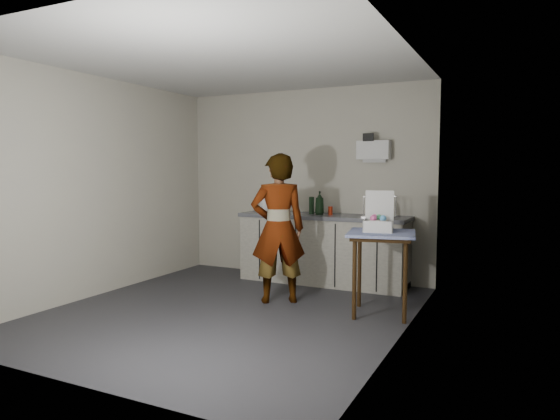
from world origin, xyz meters
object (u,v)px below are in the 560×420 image
at_px(paper_towel, 265,202).
at_px(dish_rack, 379,212).
at_px(bakery_box, 378,222).
at_px(dark_bottle, 312,205).
at_px(soap_bottle, 320,203).
at_px(side_table, 381,243).
at_px(standing_man, 278,228).
at_px(kitchen_counter, 323,251).
at_px(soda_can, 330,211).

height_order(paper_towel, dish_rack, paper_towel).
bearing_deg(bakery_box, dark_bottle, 127.61).
distance_m(soap_bottle, paper_towel, 0.82).
bearing_deg(paper_towel, side_table, -28.76).
xyz_separation_m(standing_man, bakery_box, (1.13, 0.07, 0.12)).
relative_size(side_table, soap_bottle, 2.81).
relative_size(dark_bottle, paper_towel, 0.75).
xyz_separation_m(soap_bottle, bakery_box, (1.05, -1.00, -0.11)).
xyz_separation_m(standing_man, soap_bottle, (0.07, 1.07, 0.22)).
bearing_deg(soap_bottle, side_table, -43.65).
bearing_deg(kitchen_counter, dish_rack, -3.65).
distance_m(kitchen_counter, soap_bottle, 0.64).
relative_size(standing_man, dark_bottle, 7.31).
xyz_separation_m(soda_can, paper_towel, (-0.96, -0.02, 0.09)).
bearing_deg(soda_can, kitchen_counter, 170.09).
relative_size(side_table, dark_bottle, 3.76).
xyz_separation_m(soap_bottle, dish_rack, (0.79, -0.01, -0.09)).
bearing_deg(dish_rack, soda_can, 177.35).
bearing_deg(standing_man, bakery_box, 150.03).
distance_m(kitchen_counter, soda_can, 0.55).
height_order(soda_can, bakery_box, bakery_box).
xyz_separation_m(side_table, dark_bottle, (-1.22, 1.06, 0.27)).
height_order(soap_bottle, bakery_box, bakery_box).
bearing_deg(kitchen_counter, dark_bottle, -171.23).
bearing_deg(paper_towel, dark_bottle, 0.94).
xyz_separation_m(kitchen_counter, paper_towel, (-0.86, -0.04, 0.63)).
xyz_separation_m(paper_towel, bakery_box, (1.87, -1.01, -0.10)).
relative_size(soap_bottle, paper_towel, 1.00).
xyz_separation_m(standing_man, dark_bottle, (-0.05, 1.09, 0.18)).
distance_m(soda_can, paper_towel, 0.96).
bearing_deg(dark_bottle, standing_man, -87.62).
distance_m(kitchen_counter, dish_rack, 0.93).
bearing_deg(paper_towel, bakery_box, -28.36).
distance_m(dark_bottle, bakery_box, 1.55).
bearing_deg(dish_rack, paper_towel, 179.58).
xyz_separation_m(standing_man, paper_towel, (-0.74, 1.08, 0.22)).
height_order(kitchen_counter, soap_bottle, soap_bottle).
xyz_separation_m(soda_can, dish_rack, (0.65, -0.03, 0.01)).
xyz_separation_m(soap_bottle, soda_can, (0.14, 0.02, -0.10)).
height_order(soda_can, dish_rack, dish_rack).
height_order(standing_man, soda_can, standing_man).
bearing_deg(soap_bottle, bakery_box, -43.71).
height_order(standing_man, soap_bottle, standing_man).
relative_size(kitchen_counter, standing_man, 1.33).
xyz_separation_m(dark_bottle, bakery_box, (1.17, -1.02, -0.07)).
xyz_separation_m(kitchen_counter, standing_man, (-0.11, -1.11, 0.41)).
distance_m(dark_bottle, dish_rack, 0.91).
relative_size(standing_man, soap_bottle, 5.46).
bearing_deg(side_table, bakery_box, 126.45).
distance_m(side_table, dish_rack, 1.11).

